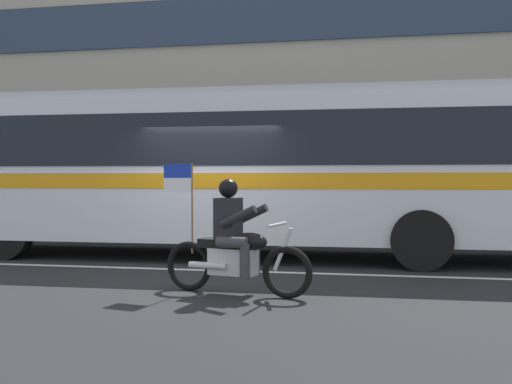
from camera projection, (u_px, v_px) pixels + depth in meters
name	position (u px, v px, depth m)	size (l,w,h in m)	color
ground_plane	(210.00, 265.00, 10.50)	(60.00, 60.00, 0.00)	black
sidewalk_curb	(260.00, 234.00, 15.51)	(28.00, 3.80, 0.15)	gray
lane_center_stripe	(201.00, 270.00, 9.91)	(26.60, 0.14, 0.01)	silver
office_building_facade	(273.00, 81.00, 17.66)	(28.00, 0.89, 9.04)	gray
transit_bus	(227.00, 163.00, 11.63)	(13.36, 2.79, 3.22)	silver
motorcycle_with_rider	(235.00, 245.00, 7.83)	(2.16, 0.73, 1.78)	black
fire_hydrant	(232.00, 221.00, 14.26)	(0.22, 0.30, 0.75)	red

